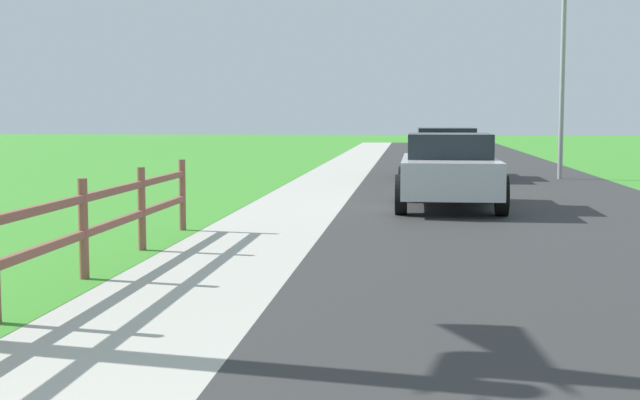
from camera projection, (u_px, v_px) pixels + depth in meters
ground_plane at (365, 178)px, 26.47m from camera, size 120.00×120.00×0.00m
road_asphalt at (479, 174)px, 28.09m from camera, size 7.00×66.00×0.01m
curb_concrete at (276, 173)px, 28.76m from camera, size 6.00×66.00×0.01m
grass_verge at (231, 172)px, 28.91m from camera, size 5.00×66.00×0.00m
parked_suv_silver at (449, 170)px, 17.71m from camera, size 2.09×4.28×1.49m
parked_car_black at (446, 152)px, 26.38m from camera, size 2.14×4.51×1.49m
street_lamp at (567, 32)px, 25.52m from camera, size 1.17×0.20×7.27m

